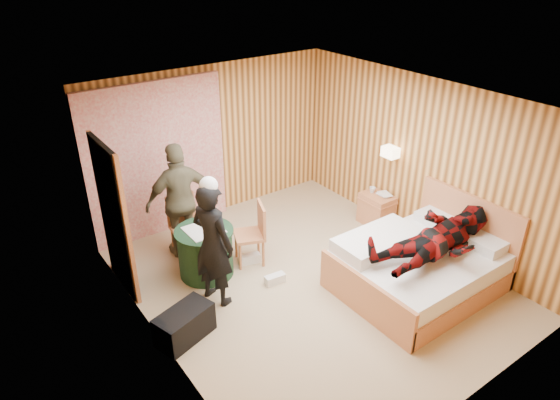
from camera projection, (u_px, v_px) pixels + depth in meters
floor at (308, 281)px, 6.84m from camera, size 4.20×5.00×0.01m
ceiling at (313, 103)px, 5.69m from camera, size 4.20×5.00×0.01m
wall_back at (213, 142)px, 8.06m from camera, size 4.20×0.02×2.50m
wall_left at (153, 255)px, 5.17m from camera, size 0.02×5.00×2.50m
wall_right at (421, 162)px, 7.35m from camera, size 0.02×5.00×2.50m
curtain at (158, 161)px, 7.52m from camera, size 2.20×0.08×2.40m
doorway at (114, 218)px, 6.31m from camera, size 0.06×0.90×2.05m
wall_lamp at (391, 152)px, 7.56m from camera, size 0.26×0.24×0.16m
bed at (418, 266)px, 6.61m from camera, size 2.02×1.59×1.09m
nightstand at (376, 209)px, 8.10m from camera, size 0.40×0.54×0.52m
round_table at (206, 252)px, 6.84m from camera, size 0.80×0.80×0.71m
chair_far at (184, 221)px, 7.22m from camera, size 0.46×0.46×0.93m
chair_near at (254, 229)px, 7.03m from camera, size 0.53×0.53×0.91m
duffel_bag at (185, 325)px, 5.78m from camera, size 0.75×0.54×0.38m
sneaker_left at (250, 259)px, 7.20m from camera, size 0.32×0.20×0.13m
sneaker_right at (275, 279)px, 6.77m from camera, size 0.29×0.14×0.13m
woman_standing at (213, 244)px, 6.12m from camera, size 0.57×0.70×1.66m
man_at_table at (181, 201)px, 7.09m from camera, size 1.05×0.54×1.72m
man_on_bed at (441, 230)px, 6.15m from camera, size 0.86×0.67×1.77m
book_lower at (380, 196)px, 7.95m from camera, size 0.18×0.23×0.02m
book_upper at (380, 195)px, 7.94m from camera, size 0.22×0.26×0.02m
cup_nightstand at (372, 190)px, 8.06m from camera, size 0.13×0.13×0.09m
cup_table at (212, 226)px, 6.67m from camera, size 0.14×0.14×0.10m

